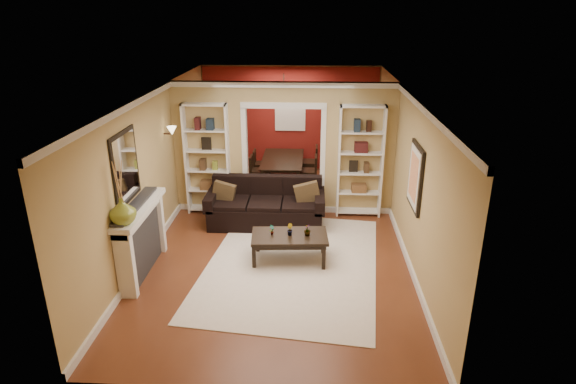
# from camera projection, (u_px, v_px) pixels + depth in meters

# --- Properties ---
(floor) EXTENTS (8.00, 8.00, 0.00)m
(floor) POSITION_uv_depth(u_px,v_px,m) (280.00, 234.00, 9.18)
(floor) COLOR brown
(floor) RESTS_ON ground
(ceiling) EXTENTS (8.00, 8.00, 0.00)m
(ceiling) POSITION_uv_depth(u_px,v_px,m) (279.00, 92.00, 8.21)
(ceiling) COLOR white
(ceiling) RESTS_ON ground
(wall_back) EXTENTS (8.00, 0.00, 8.00)m
(wall_back) POSITION_uv_depth(u_px,v_px,m) (290.00, 119.00, 12.42)
(wall_back) COLOR tan
(wall_back) RESTS_ON ground
(wall_front) EXTENTS (8.00, 0.00, 8.00)m
(wall_front) POSITION_uv_depth(u_px,v_px,m) (253.00, 287.00, 4.97)
(wall_front) COLOR tan
(wall_front) RESTS_ON ground
(wall_left) EXTENTS (0.00, 8.00, 8.00)m
(wall_left) POSITION_uv_depth(u_px,v_px,m) (157.00, 165.00, 8.81)
(wall_left) COLOR tan
(wall_left) RESTS_ON ground
(wall_right) EXTENTS (0.00, 8.00, 8.00)m
(wall_right) POSITION_uv_depth(u_px,v_px,m) (405.00, 169.00, 8.59)
(wall_right) COLOR tan
(wall_right) RESTS_ON ground
(partition_wall) EXTENTS (4.50, 0.15, 2.70)m
(partition_wall) POSITION_uv_depth(u_px,v_px,m) (284.00, 149.00, 9.81)
(partition_wall) COLOR tan
(partition_wall) RESTS_ON floor
(red_back_panel) EXTENTS (4.44, 0.04, 2.64)m
(red_back_panel) POSITION_uv_depth(u_px,v_px,m) (290.00, 120.00, 12.41)
(red_back_panel) COLOR maroon
(red_back_panel) RESTS_ON floor
(dining_window) EXTENTS (0.78, 0.03, 0.98)m
(dining_window) POSITION_uv_depth(u_px,v_px,m) (290.00, 112.00, 12.29)
(dining_window) COLOR #8CA5CC
(dining_window) RESTS_ON wall_back
(area_rug) EXTENTS (3.23, 4.21, 0.01)m
(area_rug) POSITION_uv_depth(u_px,v_px,m) (292.00, 264.00, 8.11)
(area_rug) COLOR silver
(area_rug) RESTS_ON floor
(sofa) EXTENTS (2.31, 1.00, 0.90)m
(sofa) POSITION_uv_depth(u_px,v_px,m) (266.00, 203.00, 9.45)
(sofa) COLOR black
(sofa) RESTS_ON floor
(pillow_left) EXTENTS (0.44, 0.19, 0.43)m
(pillow_left) POSITION_uv_depth(u_px,v_px,m) (224.00, 193.00, 9.40)
(pillow_left) COLOR brown
(pillow_left) RESTS_ON sofa
(pillow_right) EXTENTS (0.48, 0.20, 0.47)m
(pillow_right) POSITION_uv_depth(u_px,v_px,m) (307.00, 194.00, 9.32)
(pillow_right) COLOR brown
(pillow_right) RESTS_ON sofa
(coffee_table) EXTENTS (1.31, 0.77, 0.48)m
(coffee_table) POSITION_uv_depth(u_px,v_px,m) (290.00, 248.00, 8.15)
(coffee_table) COLOR black
(coffee_table) RESTS_ON floor
(plant_left) EXTENTS (0.10, 0.11, 0.17)m
(plant_left) POSITION_uv_depth(u_px,v_px,m) (272.00, 230.00, 8.05)
(plant_left) COLOR #336626
(plant_left) RESTS_ON coffee_table
(plant_center) EXTENTS (0.13, 0.14, 0.20)m
(plant_center) POSITION_uv_depth(u_px,v_px,m) (290.00, 230.00, 8.03)
(plant_center) COLOR #336626
(plant_center) RESTS_ON coffee_table
(plant_right) EXTENTS (0.14, 0.14, 0.20)m
(plant_right) POSITION_uv_depth(u_px,v_px,m) (307.00, 230.00, 8.02)
(plant_right) COLOR #336626
(plant_right) RESTS_ON coffee_table
(bookshelf_left) EXTENTS (0.90, 0.30, 2.30)m
(bookshelf_left) POSITION_uv_depth(u_px,v_px,m) (207.00, 159.00, 9.80)
(bookshelf_left) COLOR white
(bookshelf_left) RESTS_ON floor
(bookshelf_right) EXTENTS (0.90, 0.30, 2.30)m
(bookshelf_right) POSITION_uv_depth(u_px,v_px,m) (360.00, 162.00, 9.65)
(bookshelf_right) COLOR white
(bookshelf_right) RESTS_ON floor
(fireplace) EXTENTS (0.32, 1.70, 1.16)m
(fireplace) POSITION_uv_depth(u_px,v_px,m) (143.00, 240.00, 7.68)
(fireplace) COLOR white
(fireplace) RESTS_ON floor
(vase) EXTENTS (0.46, 0.46, 0.39)m
(vase) POSITION_uv_depth(u_px,v_px,m) (122.00, 211.00, 6.81)
(vase) COLOR olive
(vase) RESTS_ON fireplace
(mirror) EXTENTS (0.03, 0.95, 1.10)m
(mirror) POSITION_uv_depth(u_px,v_px,m) (125.00, 167.00, 7.25)
(mirror) COLOR silver
(mirror) RESTS_ON wall_left
(wall_sconce) EXTENTS (0.18, 0.18, 0.22)m
(wall_sconce) POSITION_uv_depth(u_px,v_px,m) (169.00, 132.00, 9.14)
(wall_sconce) COLOR #FFE0A5
(wall_sconce) RESTS_ON wall_left
(framed_art) EXTENTS (0.04, 0.85, 1.05)m
(framed_art) POSITION_uv_depth(u_px,v_px,m) (415.00, 177.00, 7.58)
(framed_art) COLOR black
(framed_art) RESTS_ON wall_right
(dining_table) EXTENTS (1.77, 0.99, 0.62)m
(dining_table) POSITION_uv_depth(u_px,v_px,m) (284.00, 171.00, 11.75)
(dining_table) COLOR black
(dining_table) RESTS_ON floor
(dining_chair_nw) EXTENTS (0.47, 0.47, 0.79)m
(dining_chair_nw) POSITION_uv_depth(u_px,v_px,m) (260.00, 171.00, 11.47)
(dining_chair_nw) COLOR black
(dining_chair_nw) RESTS_ON floor
(dining_chair_ne) EXTENTS (0.53, 0.53, 0.82)m
(dining_chair_ne) POSITION_uv_depth(u_px,v_px,m) (306.00, 171.00, 11.41)
(dining_chair_ne) COLOR black
(dining_chair_ne) RESTS_ON floor
(dining_chair_sw) EXTENTS (0.49, 0.49, 0.76)m
(dining_chair_sw) POSITION_uv_depth(u_px,v_px,m) (263.00, 164.00, 12.03)
(dining_chair_sw) COLOR black
(dining_chair_sw) RESTS_ON floor
(dining_chair_se) EXTENTS (0.52, 0.52, 0.88)m
(dining_chair_se) POSITION_uv_depth(u_px,v_px,m) (307.00, 162.00, 11.96)
(dining_chair_se) COLOR black
(dining_chair_se) RESTS_ON floor
(chandelier) EXTENTS (0.50, 0.50, 0.30)m
(chandelier) POSITION_uv_depth(u_px,v_px,m) (288.00, 102.00, 10.97)
(chandelier) COLOR #311D16
(chandelier) RESTS_ON ceiling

